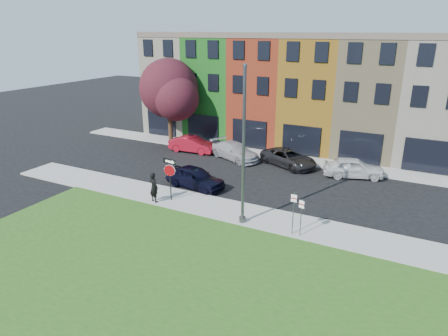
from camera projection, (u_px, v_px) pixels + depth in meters
The scene contains 15 objects.
ground at pixel (213, 234), 22.07m from camera, with size 120.00×120.00×0.00m, color black.
sidewalk_near at pixel (266, 219), 23.69m from camera, with size 40.00×3.00×0.12m, color gray.
sidewalk_far at pixel (264, 155), 35.93m from camera, with size 40.00×2.40×0.12m, color gray.
rowhouse_block at pixel (294, 91), 39.27m from camera, with size 30.00×10.12×10.00m.
stop_sign at pixel (170, 171), 25.57m from camera, with size 1.04×0.20×2.83m.
man at pixel (154, 187), 25.68m from camera, with size 0.83×0.66×1.98m, color black.
sedan_near at pixel (195, 177), 28.39m from camera, with size 4.73×2.45×1.54m, color black.
parked_car_red at pixel (192, 144), 36.71m from camera, with size 4.46×1.88×1.43m, color maroon.
parked_car_silver at pixel (235, 151), 34.66m from camera, with size 5.42×3.90×1.46m, color #A3A2A7.
parked_car_dark at pixel (289, 158), 32.90m from camera, with size 5.49×4.18×1.39m, color black.
parked_car_white at pixel (354, 168), 30.40m from camera, with size 4.83×3.11×1.53m, color silver.
street_lamp at pixel (244, 147), 21.99m from camera, with size 1.30×2.41×8.84m.
parking_sign_a at pixel (293, 209), 21.40m from camera, with size 0.32×0.08×2.46m.
parking_sign_b at pixel (301, 213), 21.26m from camera, with size 0.31×0.13×2.16m.
tree_purple at pixel (170, 90), 38.24m from camera, with size 6.79×5.94×8.09m.
Camera 1 is at (9.61, -17.13, 10.73)m, focal length 32.00 mm.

